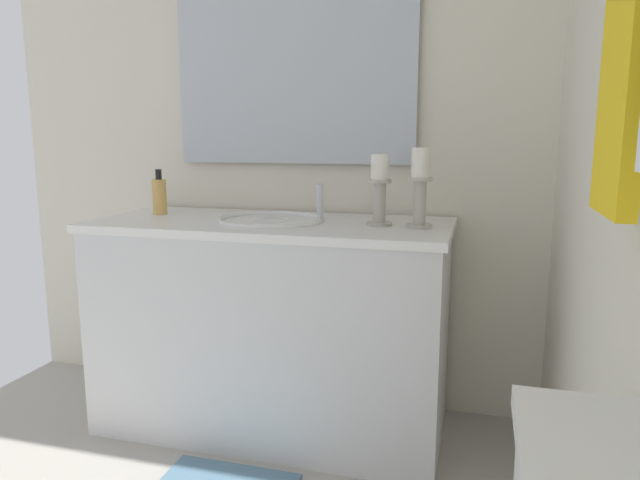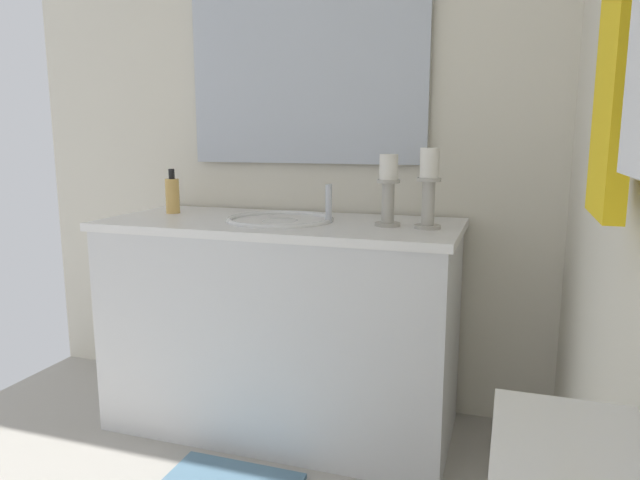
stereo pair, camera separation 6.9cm
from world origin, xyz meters
name	(u,v)px [view 1 (the left image)]	position (x,y,z in m)	size (l,w,h in m)	color
wall_left	(266,111)	(-1.24, 0.00, 1.23)	(0.04, 2.34, 2.45)	silver
vanity_cabinet	(272,325)	(-0.92, 0.14, 0.41)	(0.58, 1.34, 0.81)	silver
sink_basin	(271,231)	(-0.92, 0.14, 0.77)	(0.40, 0.40, 0.24)	white
mirror	(293,52)	(-1.20, 0.14, 1.45)	(0.02, 1.00, 0.88)	silver
candle_holder_tall	(420,186)	(-0.90, 0.68, 0.96)	(0.09, 0.09, 0.27)	#B7B2A5
candle_holder_short	(380,188)	(-0.91, 0.54, 0.94)	(0.09, 0.09, 0.25)	#B7B2A5
soap_bottle	(160,196)	(-0.98, -0.36, 0.89)	(0.06, 0.06, 0.18)	#E5B259
towel_near_vanity	(624,66)	(0.05, 1.09, 1.23)	(0.22, 0.03, 0.47)	yellow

